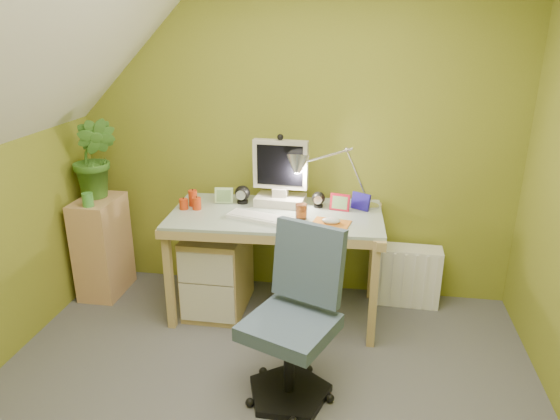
% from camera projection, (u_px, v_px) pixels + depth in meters
% --- Properties ---
extents(wall_back, '(3.20, 0.01, 2.40)m').
position_uv_depth(wall_back, '(293.00, 136.00, 3.70)').
color(wall_back, olive).
rests_on(wall_back, floor).
extents(slope_ceiling, '(1.10, 3.20, 1.10)m').
position_uv_depth(slope_ceiling, '(6.00, 54.00, 2.15)').
color(slope_ceiling, white).
rests_on(slope_ceiling, wall_left).
extents(desk, '(1.45, 0.77, 0.76)m').
position_uv_depth(desk, '(276.00, 264.00, 3.61)').
color(desk, tan).
rests_on(desk, floor).
extents(monitor, '(0.39, 0.24, 0.51)m').
position_uv_depth(monitor, '(280.00, 169.00, 3.55)').
color(monitor, beige).
rests_on(monitor, desk).
extents(speaker_left, '(0.12, 0.12, 0.13)m').
position_uv_depth(speaker_left, '(242.00, 194.00, 3.64)').
color(speaker_left, black).
rests_on(speaker_left, desk).
extents(speaker_right, '(0.11, 0.11, 0.11)m').
position_uv_depth(speaker_right, '(318.00, 200.00, 3.56)').
color(speaker_right, black).
rests_on(speaker_right, desk).
extents(keyboard, '(0.47, 0.26, 0.02)m').
position_uv_depth(keyboard, '(260.00, 218.00, 3.35)').
color(keyboard, white).
rests_on(keyboard, desk).
extents(mousepad, '(0.26, 0.21, 0.01)m').
position_uv_depth(mousepad, '(331.00, 223.00, 3.29)').
color(mousepad, '#B7641C').
rests_on(mousepad, desk).
extents(mouse, '(0.13, 0.09, 0.04)m').
position_uv_depth(mouse, '(331.00, 221.00, 3.28)').
color(mouse, silver).
rests_on(mouse, mousepad).
extents(amber_tumbler, '(0.09, 0.09, 0.10)m').
position_uv_depth(amber_tumbler, '(301.00, 211.00, 3.36)').
color(amber_tumbler, brown).
rests_on(amber_tumbler, desk).
extents(candle_cluster, '(0.15, 0.13, 0.11)m').
position_uv_depth(candle_cluster, '(191.00, 200.00, 3.56)').
color(candle_cluster, red).
rests_on(candle_cluster, desk).
extents(photo_frame_red, '(0.14, 0.05, 0.12)m').
position_uv_depth(photo_frame_red, '(340.00, 202.00, 3.50)').
color(photo_frame_red, red).
rests_on(photo_frame_red, desk).
extents(photo_frame_blue, '(0.13, 0.09, 0.12)m').
position_uv_depth(photo_frame_blue, '(361.00, 201.00, 3.52)').
color(photo_frame_blue, '#1D1590').
rests_on(photo_frame_blue, desk).
extents(photo_frame_green, '(0.13, 0.03, 0.11)m').
position_uv_depth(photo_frame_green, '(224.00, 195.00, 3.65)').
color(photo_frame_green, '#AFD793').
rests_on(photo_frame_green, desk).
extents(desk_lamp, '(0.59, 0.26, 0.63)m').
position_uv_depth(desk_lamp, '(346.00, 164.00, 3.46)').
color(desk_lamp, silver).
rests_on(desk_lamp, desk).
extents(side_ledge, '(0.28, 0.43, 0.75)m').
position_uv_depth(side_ledge, '(103.00, 246.00, 3.89)').
color(side_ledge, tan).
rests_on(side_ledge, floor).
extents(potted_plant, '(0.35, 0.29, 0.60)m').
position_uv_depth(potted_plant, '(95.00, 158.00, 3.70)').
color(potted_plant, '#396E24').
rests_on(potted_plant, side_ledge).
extents(green_cup, '(0.09, 0.09, 0.10)m').
position_uv_depth(green_cup, '(88.00, 200.00, 3.60)').
color(green_cup, green).
rests_on(green_cup, side_ledge).
extents(task_chair, '(0.66, 0.66, 0.91)m').
position_uv_depth(task_chair, '(289.00, 326.00, 2.74)').
color(task_chair, '#3E5167').
rests_on(task_chair, floor).
extents(radiator, '(0.45, 0.19, 0.44)m').
position_uv_depth(radiator, '(409.00, 276.00, 3.78)').
color(radiator, white).
rests_on(radiator, floor).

